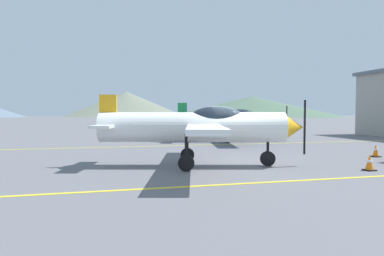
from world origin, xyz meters
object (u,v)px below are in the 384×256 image
object	(u,v)px
traffic_cone_side	(370,163)
airplane_mid	(232,120)
airplane_near	(200,126)
traffic_cone_front	(376,151)

from	to	relation	value
traffic_cone_side	airplane_mid	bearing A→B (deg)	92.32
airplane_near	airplane_mid	size ratio (longest dim) A/B	0.99
airplane_near	airplane_mid	bearing A→B (deg)	63.36
airplane_near	traffic_cone_side	xyz separation A→B (m)	(5.61, -2.40, -1.26)
traffic_cone_front	traffic_cone_side	bearing A→B (deg)	-135.10
airplane_mid	traffic_cone_front	size ratio (longest dim) A/B	15.62
traffic_cone_side	airplane_near	bearing A→B (deg)	156.89
airplane_near	traffic_cone_front	size ratio (longest dim) A/B	15.53
airplane_near	traffic_cone_front	xyz separation A→B (m)	(8.68, 0.66, -1.26)
airplane_near	traffic_cone_side	world-z (taller)	airplane_near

